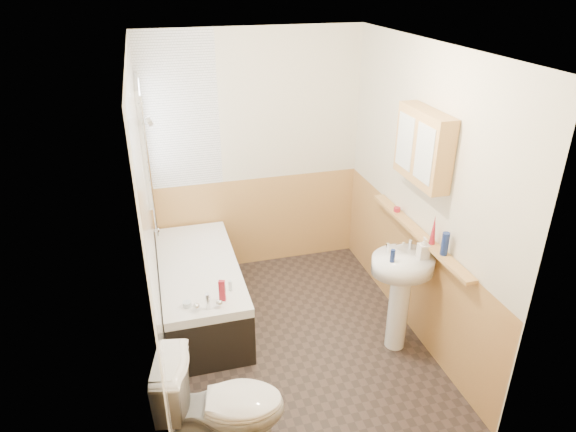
% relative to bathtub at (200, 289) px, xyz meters
% --- Properties ---
extents(floor, '(2.80, 2.80, 0.00)m').
position_rel_bathtub_xyz_m(floor, '(0.73, -0.56, -0.29)').
color(floor, black).
rests_on(floor, ground).
extents(ceiling, '(2.80, 2.80, 0.00)m').
position_rel_bathtub_xyz_m(ceiling, '(0.73, -0.56, 2.21)').
color(ceiling, white).
rests_on(ceiling, ground).
extents(wall_back, '(2.20, 0.02, 2.50)m').
position_rel_bathtub_xyz_m(wall_back, '(0.73, 0.85, 0.96)').
color(wall_back, beige).
rests_on(wall_back, ground).
extents(wall_front, '(2.20, 0.02, 2.50)m').
position_rel_bathtub_xyz_m(wall_front, '(0.73, -1.97, 0.96)').
color(wall_front, beige).
rests_on(wall_front, ground).
extents(wall_left, '(0.02, 2.80, 2.50)m').
position_rel_bathtub_xyz_m(wall_left, '(-0.38, -0.56, 0.96)').
color(wall_left, beige).
rests_on(wall_left, ground).
extents(wall_right, '(0.02, 2.80, 2.50)m').
position_rel_bathtub_xyz_m(wall_right, '(1.84, -0.56, 0.96)').
color(wall_right, beige).
rests_on(wall_right, ground).
extents(wainscot_right, '(0.01, 2.80, 1.00)m').
position_rel_bathtub_xyz_m(wainscot_right, '(1.82, -0.56, 0.21)').
color(wainscot_right, tan).
rests_on(wainscot_right, wall_right).
extents(wainscot_front, '(2.20, 0.01, 1.00)m').
position_rel_bathtub_xyz_m(wainscot_front, '(0.73, -1.95, 0.21)').
color(wainscot_front, tan).
rests_on(wainscot_front, wall_front).
extents(wainscot_back, '(2.20, 0.01, 1.00)m').
position_rel_bathtub_xyz_m(wainscot_back, '(0.73, 0.83, 0.21)').
color(wainscot_back, tan).
rests_on(wainscot_back, wall_back).
extents(tile_cladding_left, '(0.01, 2.80, 2.50)m').
position_rel_bathtub_xyz_m(tile_cladding_left, '(-0.36, -0.56, 0.96)').
color(tile_cladding_left, white).
rests_on(tile_cladding_left, wall_left).
extents(tile_return_back, '(0.75, 0.01, 1.50)m').
position_rel_bathtub_xyz_m(tile_return_back, '(0.01, 0.82, 1.46)').
color(tile_return_back, white).
rests_on(tile_return_back, wall_back).
extents(window, '(0.03, 0.79, 0.99)m').
position_rel_bathtub_xyz_m(window, '(-0.33, 0.39, 1.36)').
color(window, white).
rests_on(window, wall_left).
extents(bathtub, '(0.70, 1.59, 0.71)m').
position_rel_bathtub_xyz_m(bathtub, '(0.00, 0.00, 0.00)').
color(bathtub, black).
rests_on(bathtub, floor).
extents(shower_riser, '(0.10, 0.08, 1.17)m').
position_rel_bathtub_xyz_m(shower_riser, '(-0.31, -0.11, 1.35)').
color(shower_riser, silver).
rests_on(shower_riser, wall_left).
extents(toilet, '(0.90, 0.62, 0.80)m').
position_rel_bathtub_xyz_m(toilet, '(-0.03, -1.56, 0.11)').
color(toilet, white).
rests_on(toilet, floor).
extents(sink, '(0.52, 0.42, 1.01)m').
position_rel_bathtub_xyz_m(sink, '(1.57, -0.87, 0.34)').
color(sink, white).
rests_on(sink, floor).
extents(pine_shelf, '(0.10, 1.56, 0.03)m').
position_rel_bathtub_xyz_m(pine_shelf, '(1.77, -0.71, 0.70)').
color(pine_shelf, tan).
rests_on(pine_shelf, wall_right).
extents(medicine_cabinet, '(0.16, 0.64, 0.57)m').
position_rel_bathtub_xyz_m(medicine_cabinet, '(1.74, -0.67, 1.44)').
color(medicine_cabinet, tan).
rests_on(medicine_cabinet, wall_right).
extents(foam_can, '(0.07, 0.07, 0.18)m').
position_rel_bathtub_xyz_m(foam_can, '(1.77, -1.10, 0.81)').
color(foam_can, navy).
rests_on(foam_can, pine_shelf).
extents(green_bottle, '(0.06, 0.06, 0.25)m').
position_rel_bathtub_xyz_m(green_bottle, '(1.77, -0.92, 0.84)').
color(green_bottle, maroon).
rests_on(green_bottle, pine_shelf).
extents(black_jar, '(0.07, 0.07, 0.04)m').
position_rel_bathtub_xyz_m(black_jar, '(1.77, -0.31, 0.74)').
color(black_jar, maroon).
rests_on(black_jar, pine_shelf).
extents(soap_bottle, '(0.09, 0.19, 0.08)m').
position_rel_bathtub_xyz_m(soap_bottle, '(1.70, -0.93, 0.64)').
color(soap_bottle, silver).
rests_on(soap_bottle, sink).
extents(clear_bottle, '(0.05, 0.05, 0.11)m').
position_rel_bathtub_xyz_m(clear_bottle, '(1.44, -0.92, 0.65)').
color(clear_bottle, navy).
rests_on(clear_bottle, sink).
extents(blue_gel, '(0.06, 0.05, 0.18)m').
position_rel_bathtub_xyz_m(blue_gel, '(0.13, -0.61, 0.36)').
color(blue_gel, maroon).
rests_on(blue_gel, bathtub).
extents(cream_jar, '(0.08, 0.08, 0.04)m').
position_rel_bathtub_xyz_m(cream_jar, '(-0.16, -0.62, 0.29)').
color(cream_jar, silver).
rests_on(cream_jar, bathtub).
extents(orange_bottle, '(0.03, 0.03, 0.09)m').
position_rel_bathtub_xyz_m(orange_bottle, '(0.21, -0.49, 0.32)').
color(orange_bottle, silver).
rests_on(orange_bottle, bathtub).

